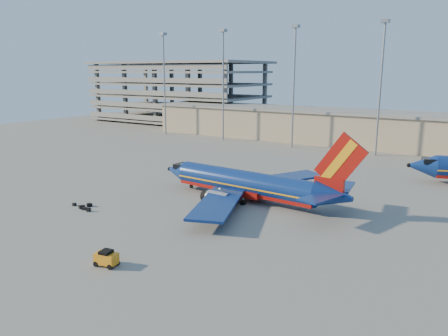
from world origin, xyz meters
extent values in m
plane|color=slate|center=(0.00, 0.00, 0.00)|extent=(220.00, 220.00, 0.00)
cube|color=gray|center=(10.00, 58.00, 4.00)|extent=(120.00, 15.00, 8.00)
cube|color=slate|center=(10.00, 58.00, 8.20)|extent=(122.00, 16.00, 0.60)
cube|color=slate|center=(-62.00, 74.00, 1.00)|extent=(60.00, 30.00, 0.70)
cube|color=slate|center=(-62.00, 74.00, 5.20)|extent=(60.00, 30.00, 0.70)
cube|color=slate|center=(-62.00, 74.00, 9.40)|extent=(60.00, 30.00, 0.70)
cube|color=slate|center=(-62.00, 74.00, 13.60)|extent=(60.00, 30.00, 0.70)
cube|color=slate|center=(-62.00, 74.00, 17.80)|extent=(60.00, 30.00, 0.70)
cube|color=slate|center=(-62.00, 74.00, 21.00)|extent=(62.00, 32.00, 0.80)
cube|color=slate|center=(-62.00, 87.00, 10.50)|extent=(1.20, 1.20, 21.00)
cylinder|color=gray|center=(-45.00, 46.00, 14.00)|extent=(0.44, 0.44, 28.00)
cube|color=gray|center=(-45.00, 46.00, 28.30)|extent=(1.60, 1.60, 0.70)
cylinder|color=gray|center=(-25.00, 46.00, 14.00)|extent=(0.44, 0.44, 28.00)
cube|color=gray|center=(-25.00, 46.00, 28.30)|extent=(1.60, 1.60, 0.70)
cylinder|color=gray|center=(-5.00, 46.00, 14.00)|extent=(0.44, 0.44, 28.00)
cube|color=gray|center=(-5.00, 46.00, 28.30)|extent=(1.60, 1.60, 0.70)
cylinder|color=gray|center=(15.00, 46.00, 14.00)|extent=(0.44, 0.44, 28.00)
cube|color=gray|center=(15.00, 46.00, 28.30)|extent=(1.60, 1.60, 0.70)
cylinder|color=navy|center=(7.57, 1.25, 2.51)|extent=(22.51, 4.96, 3.44)
cube|color=#9E120C|center=(7.57, 1.25, 1.63)|extent=(22.46, 4.31, 1.21)
cube|color=#FFA215|center=(7.57, 1.25, 2.28)|extent=(22.51, 5.00, 0.20)
cone|color=navy|center=(-5.52, 2.15, 2.51)|extent=(4.13, 3.70, 3.44)
cube|color=black|center=(-4.31, 2.06, 3.39)|extent=(2.39, 2.57, 0.74)
cone|color=navy|center=(21.12, 0.32, 2.84)|extent=(5.06, 3.76, 3.44)
cube|color=#9E120C|center=(20.37, 0.37, 4.09)|extent=(3.93, 0.78, 2.05)
cube|color=#9E120C|center=(21.67, 0.28, 7.35)|extent=(6.83, 0.76, 7.42)
cube|color=#FFA215|center=(21.49, 0.29, 7.35)|extent=(4.56, 0.70, 5.82)
cube|color=navy|center=(20.96, 3.50, 3.35)|extent=(3.60, 6.29, 0.20)
cube|color=navy|center=(20.53, -2.81, 3.35)|extent=(4.32, 6.49, 0.20)
cube|color=navy|center=(9.52, 9.32, 1.67)|extent=(10.86, 14.92, 0.33)
cube|color=navy|center=(8.40, -7.01, 1.67)|extent=(9.32, 15.14, 0.33)
cube|color=#9E120C|center=(8.03, 1.22, 1.26)|extent=(5.82, 4.00, 0.93)
cylinder|color=gray|center=(6.79, 6.15, 1.07)|extent=(3.47, 2.18, 1.95)
cylinder|color=gray|center=(6.12, -3.50, 1.07)|extent=(3.47, 2.18, 1.95)
cylinder|color=gray|center=(-2.64, 1.95, 0.51)|extent=(0.24, 0.24, 1.02)
cylinder|color=black|center=(-2.64, 1.95, 0.30)|extent=(0.61, 0.27, 0.60)
cylinder|color=black|center=(9.13, 3.57, 0.39)|extent=(0.81, 0.56, 0.78)
cylinder|color=black|center=(8.79, -1.26, 0.39)|extent=(0.81, 0.56, 0.78)
cone|color=navy|center=(27.32, 25.89, 2.77)|extent=(5.28, 4.95, 3.80)
cube|color=black|center=(28.59, 26.30, 3.75)|extent=(3.17, 3.30, 0.82)
cube|color=orange|center=(7.58, -25.13, 0.77)|extent=(2.33, 1.56, 1.03)
cube|color=black|center=(7.58, -25.13, 1.39)|extent=(1.19, 1.28, 0.36)
cylinder|color=black|center=(6.68, -24.70, 0.27)|extent=(0.56, 0.27, 0.53)
cylinder|color=black|center=(6.86, -25.82, 0.27)|extent=(0.56, 0.27, 0.53)
cylinder|color=black|center=(8.31, -24.44, 0.27)|extent=(0.56, 0.27, 0.53)
cylinder|color=black|center=(8.48, -25.56, 0.27)|extent=(0.56, 0.27, 0.53)
cube|color=black|center=(-8.71, -14.37, 0.23)|extent=(0.57, 0.53, 0.45)
cube|color=black|center=(-8.00, -14.75, 0.20)|extent=(0.71, 0.50, 0.40)
cube|color=black|center=(-8.91, -14.64, 0.23)|extent=(0.53, 0.41, 0.46)
cube|color=black|center=(-10.65, -14.26, 0.19)|extent=(0.50, 0.42, 0.39)
cube|color=black|center=(-8.82, -13.43, 0.19)|extent=(0.63, 0.54, 0.39)
cube|color=black|center=(-6.98, -14.91, 0.26)|extent=(0.54, 0.42, 0.53)
cube|color=black|center=(-8.65, -13.26, 0.20)|extent=(0.65, 0.40, 0.40)
cube|color=black|center=(-8.56, -13.36, 0.25)|extent=(0.51, 0.34, 0.51)
camera|label=1|loc=(37.98, -51.65, 18.27)|focal=35.00mm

